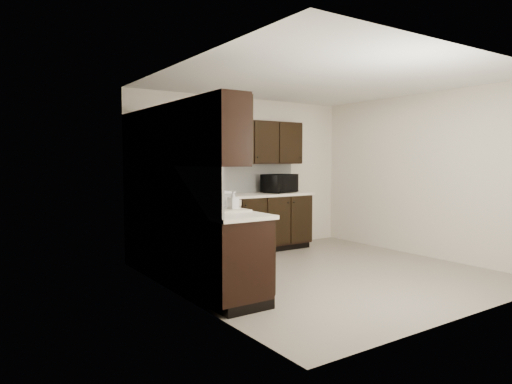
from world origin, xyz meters
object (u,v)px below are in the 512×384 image
(sink, at_px, (212,215))
(toaster_oven, at_px, (148,192))
(blue_pitcher, at_px, (203,194))
(microwave, at_px, (280,183))
(storage_bin, at_px, (208,200))

(sink, xyz_separation_m, toaster_oven, (-0.07, 1.73, 0.15))
(sink, relative_size, toaster_oven, 2.69)
(toaster_oven, distance_m, blue_pitcher, 1.48)
(sink, distance_m, toaster_oven, 1.74)
(microwave, bearing_deg, toaster_oven, 163.23)
(sink, height_order, toaster_oven, sink)
(sink, xyz_separation_m, microwave, (2.21, 1.69, 0.21))
(blue_pitcher, bearing_deg, sink, -72.79)
(sink, bearing_deg, storage_bin, 76.22)
(toaster_oven, bearing_deg, microwave, 21.19)
(sink, bearing_deg, toaster_oven, 92.28)
(storage_bin, relative_size, blue_pitcher, 1.52)
(sink, relative_size, storage_bin, 1.75)
(storage_bin, bearing_deg, blue_pitcher, 88.73)
(microwave, xyz_separation_m, blue_pitcher, (-2.17, -1.43, -0.00))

